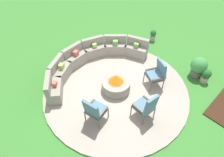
{
  "coord_description": "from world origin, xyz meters",
  "views": [
    {
      "loc": [
        -3.39,
        -3.24,
        5.31
      ],
      "look_at": [
        0.0,
        0.2,
        0.45
      ],
      "focal_mm": 31.45,
      "sensor_mm": 36.0,
      "label": 1
    }
  ],
  "objects_px": {
    "fire_pit": "(116,84)",
    "lounge_chair_back_left": "(157,73)",
    "potted_plant_0": "(153,35)",
    "lounge_chair_front_left": "(94,110)",
    "potted_plant_2": "(198,67)",
    "potted_plant_1": "(206,75)",
    "lounge_chair_front_right": "(146,106)",
    "curved_stone_bench": "(91,59)"
  },
  "relations": [
    {
      "from": "lounge_chair_front_right",
      "to": "potted_plant_0",
      "type": "bearing_deg",
      "value": 37.9
    },
    {
      "from": "lounge_chair_front_right",
      "to": "potted_plant_1",
      "type": "height_order",
      "value": "lounge_chair_front_right"
    },
    {
      "from": "lounge_chair_front_right",
      "to": "lounge_chair_back_left",
      "type": "relative_size",
      "value": 1.02
    },
    {
      "from": "fire_pit",
      "to": "potted_plant_1",
      "type": "bearing_deg",
      "value": -36.89
    },
    {
      "from": "potted_plant_1",
      "to": "curved_stone_bench",
      "type": "bearing_deg",
      "value": 124.27
    },
    {
      "from": "fire_pit",
      "to": "potted_plant_0",
      "type": "distance_m",
      "value": 3.61
    },
    {
      "from": "lounge_chair_front_right",
      "to": "potted_plant_0",
      "type": "height_order",
      "value": "lounge_chair_front_right"
    },
    {
      "from": "fire_pit",
      "to": "lounge_chair_front_right",
      "type": "bearing_deg",
      "value": -97.6
    },
    {
      "from": "curved_stone_bench",
      "to": "lounge_chair_front_left",
      "type": "bearing_deg",
      "value": -127.9
    },
    {
      "from": "lounge_chair_front_left",
      "to": "potted_plant_2",
      "type": "relative_size",
      "value": 1.27
    },
    {
      "from": "lounge_chair_front_left",
      "to": "potted_plant_0",
      "type": "height_order",
      "value": "lounge_chair_front_left"
    },
    {
      "from": "lounge_chair_front_left",
      "to": "potted_plant_1",
      "type": "height_order",
      "value": "lounge_chair_front_left"
    },
    {
      "from": "potted_plant_2",
      "to": "curved_stone_bench",
      "type": "bearing_deg",
      "value": 128.17
    },
    {
      "from": "lounge_chair_front_right",
      "to": "lounge_chair_back_left",
      "type": "xyz_separation_m",
      "value": [
        1.39,
        0.62,
        0.0
      ]
    },
    {
      "from": "curved_stone_bench",
      "to": "potted_plant_0",
      "type": "bearing_deg",
      "value": -10.15
    },
    {
      "from": "fire_pit",
      "to": "lounge_chair_back_left",
      "type": "relative_size",
      "value": 0.98
    },
    {
      "from": "curved_stone_bench",
      "to": "lounge_chair_front_right",
      "type": "distance_m",
      "value": 3.07
    },
    {
      "from": "curved_stone_bench",
      "to": "potted_plant_1",
      "type": "relative_size",
      "value": 7.88
    },
    {
      "from": "curved_stone_bench",
      "to": "potted_plant_1",
      "type": "xyz_separation_m",
      "value": [
        2.44,
        -3.59,
        -0.07
      ]
    },
    {
      "from": "fire_pit",
      "to": "potted_plant_1",
      "type": "relative_size",
      "value": 1.78
    },
    {
      "from": "fire_pit",
      "to": "lounge_chair_front_left",
      "type": "relative_size",
      "value": 0.97
    },
    {
      "from": "lounge_chair_front_left",
      "to": "curved_stone_bench",
      "type": "bearing_deg",
      "value": 129.21
    },
    {
      "from": "potted_plant_1",
      "to": "potted_plant_2",
      "type": "distance_m",
      "value": 0.42
    },
    {
      "from": "curved_stone_bench",
      "to": "lounge_chair_front_right",
      "type": "height_order",
      "value": "lounge_chair_front_right"
    },
    {
      "from": "fire_pit",
      "to": "potted_plant_2",
      "type": "relative_size",
      "value": 1.22
    },
    {
      "from": "lounge_chair_front_left",
      "to": "potted_plant_2",
      "type": "height_order",
      "value": "lounge_chair_front_left"
    },
    {
      "from": "fire_pit",
      "to": "lounge_chair_front_left",
      "type": "xyz_separation_m",
      "value": [
        -1.38,
        -0.47,
        0.29
      ]
    },
    {
      "from": "lounge_chair_front_right",
      "to": "lounge_chair_back_left",
      "type": "bearing_deg",
      "value": 28.24
    },
    {
      "from": "lounge_chair_front_left",
      "to": "potted_plant_1",
      "type": "xyz_separation_m",
      "value": [
        4.04,
        -1.53,
        -0.3
      ]
    },
    {
      "from": "potted_plant_1",
      "to": "potted_plant_2",
      "type": "height_order",
      "value": "potted_plant_2"
    },
    {
      "from": "curved_stone_bench",
      "to": "potted_plant_2",
      "type": "height_order",
      "value": "curved_stone_bench"
    },
    {
      "from": "potted_plant_0",
      "to": "curved_stone_bench",
      "type": "bearing_deg",
      "value": 169.85
    },
    {
      "from": "lounge_chair_front_left",
      "to": "lounge_chair_back_left",
      "type": "distance_m",
      "value": 2.6
    },
    {
      "from": "lounge_chair_front_left",
      "to": "potted_plant_0",
      "type": "distance_m",
      "value": 5.07
    },
    {
      "from": "fire_pit",
      "to": "potted_plant_1",
      "type": "xyz_separation_m",
      "value": [
        2.66,
        -2.0,
        -0.01
      ]
    },
    {
      "from": "potted_plant_2",
      "to": "fire_pit",
      "type": "bearing_deg",
      "value": 149.46
    },
    {
      "from": "lounge_chair_front_left",
      "to": "lounge_chair_front_right",
      "type": "distance_m",
      "value": 1.54
    },
    {
      "from": "lounge_chair_front_left",
      "to": "potted_plant_0",
      "type": "relative_size",
      "value": 1.94
    },
    {
      "from": "curved_stone_bench",
      "to": "lounge_chair_front_left",
      "type": "xyz_separation_m",
      "value": [
        -1.6,
        -2.05,
        0.23
      ]
    },
    {
      "from": "fire_pit",
      "to": "lounge_chair_front_right",
      "type": "distance_m",
      "value": 1.48
    },
    {
      "from": "lounge_chair_front_right",
      "to": "potted_plant_0",
      "type": "relative_size",
      "value": 1.96
    },
    {
      "from": "lounge_chair_front_left",
      "to": "potted_plant_2",
      "type": "xyz_separation_m",
      "value": [
        4.11,
        -1.15,
        -0.16
      ]
    }
  ]
}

